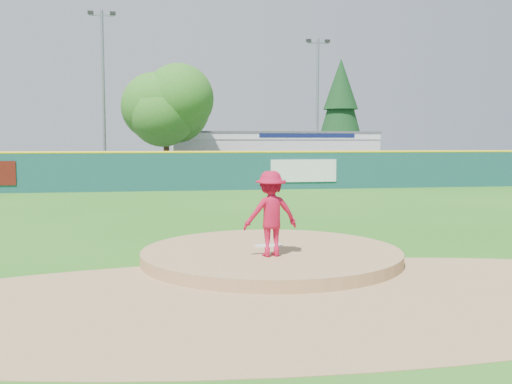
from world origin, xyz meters
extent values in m
plane|color=#286B19|center=(0.00, 0.00, 0.00)|extent=(120.00, 120.00, 0.00)
cylinder|color=#9E774C|center=(0.00, 0.00, 0.00)|extent=(5.50, 5.50, 0.50)
cube|color=white|center=(0.00, 0.30, 0.27)|extent=(0.60, 0.15, 0.04)
cylinder|color=#9E774C|center=(0.00, -3.00, 0.01)|extent=(15.40, 15.40, 0.01)
cube|color=#38383A|center=(0.00, 27.00, 0.01)|extent=(44.00, 16.00, 0.02)
imported|color=#AD0E2F|center=(-0.15, -0.70, 1.10)|extent=(1.18, 0.78, 1.71)
imported|color=silver|center=(0.97, 24.39, 0.70)|extent=(5.41, 4.09, 1.37)
cube|color=silver|center=(6.00, 32.00, 1.60)|extent=(15.00, 8.00, 3.20)
cube|color=white|center=(6.00, 27.98, 3.00)|extent=(15.00, 0.06, 0.55)
cube|color=#0F194C|center=(8.00, 27.94, 3.00)|extent=(7.00, 0.03, 0.28)
cube|color=#59595B|center=(6.00, 32.00, 3.25)|extent=(15.20, 8.20, 0.12)
cube|color=white|center=(5.22, 17.92, 1.00)|extent=(3.60, 0.04, 1.20)
cube|color=blue|center=(-11.30, 24.15, 1.32)|extent=(0.88, 0.88, 0.09)
cube|color=gray|center=(-11.30, 24.15, 0.64)|extent=(0.84, 0.84, 1.28)
cube|color=blue|center=(-11.30, 23.01, 0.75)|extent=(0.48, 1.79, 1.24)
cube|color=#154645|center=(0.00, 18.00, 1.00)|extent=(40.00, 0.10, 2.00)
cylinder|color=yellow|center=(0.00, 18.00, 2.00)|extent=(40.00, 0.14, 0.14)
cylinder|color=#382314|center=(-2.00, 25.00, 1.30)|extent=(0.36, 0.36, 2.60)
sphere|color=#387F23|center=(-2.00, 25.00, 4.56)|extent=(5.60, 5.60, 5.60)
cylinder|color=#382314|center=(13.00, 36.00, 0.80)|extent=(0.40, 0.40, 1.60)
cone|color=#113A16|center=(13.00, 36.00, 5.55)|extent=(4.40, 4.40, 7.90)
cylinder|color=gray|center=(-6.00, 27.00, 5.50)|extent=(0.20, 0.20, 11.00)
cube|color=gray|center=(-6.00, 27.00, 10.70)|extent=(1.60, 0.10, 0.10)
cube|color=black|center=(-6.70, 27.00, 10.85)|extent=(0.35, 0.25, 0.20)
cube|color=black|center=(-5.30, 27.00, 10.85)|extent=(0.35, 0.25, 0.20)
cylinder|color=gray|center=(9.00, 29.00, 5.00)|extent=(0.20, 0.20, 10.00)
cube|color=gray|center=(9.00, 29.00, 9.70)|extent=(1.60, 0.10, 0.10)
cube|color=black|center=(8.30, 29.00, 9.85)|extent=(0.35, 0.25, 0.20)
cube|color=black|center=(9.70, 29.00, 9.85)|extent=(0.35, 0.25, 0.20)
camera|label=1|loc=(-2.26, -11.77, 2.52)|focal=40.00mm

